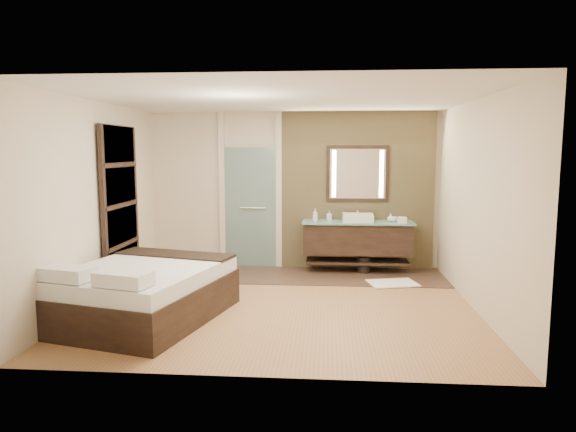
# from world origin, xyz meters

# --- Properties ---
(floor) EXTENTS (5.00, 5.00, 0.00)m
(floor) POSITION_xyz_m (0.00, 0.00, 0.00)
(floor) COLOR #9E6742
(floor) RESTS_ON ground
(tile_strip) EXTENTS (3.80, 1.30, 0.01)m
(tile_strip) POSITION_xyz_m (0.60, 1.60, 0.01)
(tile_strip) COLOR #3D2B21
(tile_strip) RESTS_ON floor
(stone_wall) EXTENTS (2.60, 0.08, 2.70)m
(stone_wall) POSITION_xyz_m (1.10, 2.21, 1.35)
(stone_wall) COLOR tan
(stone_wall) RESTS_ON floor
(vanity) EXTENTS (1.85, 0.55, 0.88)m
(vanity) POSITION_xyz_m (1.10, 1.92, 0.58)
(vanity) COLOR black
(vanity) RESTS_ON stone_wall
(mirror_unit) EXTENTS (1.06, 0.04, 0.96)m
(mirror_unit) POSITION_xyz_m (1.10, 2.16, 1.65)
(mirror_unit) COLOR black
(mirror_unit) RESTS_ON stone_wall
(frosted_door) EXTENTS (1.10, 0.12, 2.70)m
(frosted_door) POSITION_xyz_m (-0.75, 2.20, 1.14)
(frosted_door) COLOR #9CC5C3
(frosted_door) RESTS_ON floor
(shoji_partition) EXTENTS (0.06, 1.20, 2.40)m
(shoji_partition) POSITION_xyz_m (-2.43, 0.60, 1.21)
(shoji_partition) COLOR black
(shoji_partition) RESTS_ON floor
(bed) EXTENTS (2.12, 2.41, 0.80)m
(bed) POSITION_xyz_m (-1.65, -0.73, 0.33)
(bed) COLOR black
(bed) RESTS_ON floor
(bath_mat) EXTENTS (0.82, 0.66, 0.02)m
(bath_mat) POSITION_xyz_m (1.60, 1.14, 0.02)
(bath_mat) COLOR white
(bath_mat) RESTS_ON floor
(waste_bin) EXTENTS (0.26, 0.26, 0.27)m
(waste_bin) POSITION_xyz_m (1.21, 1.85, 0.14)
(waste_bin) COLOR black
(waste_bin) RESTS_ON floor
(tissue_box) EXTENTS (0.14, 0.14, 0.10)m
(tissue_box) POSITION_xyz_m (1.81, 1.75, 0.92)
(tissue_box) COLOR silver
(tissue_box) RESTS_ON vanity
(soap_bottle_a) EXTENTS (0.09, 0.09, 0.22)m
(soap_bottle_a) POSITION_xyz_m (0.39, 1.86, 0.97)
(soap_bottle_a) COLOR silver
(soap_bottle_a) RESTS_ON vanity
(soap_bottle_b) EXTENTS (0.10, 0.10, 0.16)m
(soap_bottle_b) POSITION_xyz_m (0.63, 2.05, 0.95)
(soap_bottle_b) COLOR #B2B2B2
(soap_bottle_b) RESTS_ON vanity
(soap_bottle_c) EXTENTS (0.12, 0.12, 0.14)m
(soap_bottle_c) POSITION_xyz_m (1.64, 1.91, 0.93)
(soap_bottle_c) COLOR #B8E8E6
(soap_bottle_c) RESTS_ON vanity
(cup) EXTENTS (0.14, 0.14, 0.09)m
(cup) POSITION_xyz_m (1.70, 1.91, 0.91)
(cup) COLOR white
(cup) RESTS_ON vanity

